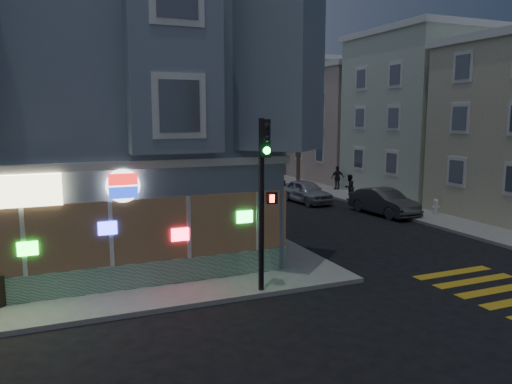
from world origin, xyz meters
TOP-DOWN VIEW (x-y plane):
  - ground at (0.00, 0.00)m, footprint 120.00×120.00m
  - sidewalk_ne at (23.00, 23.00)m, footprint 24.00×42.00m
  - corner_building at (-6.00, 10.98)m, footprint 14.60×14.60m
  - row_house_b at (19.50, 16.00)m, footprint 12.00×8.60m
  - row_house_c at (19.50, 25.00)m, footprint 12.00×8.60m
  - row_house_d at (19.50, 34.00)m, footprint 12.00×8.60m
  - utility_pole at (12.00, 24.00)m, footprint 2.20×0.30m
  - street_tree_near at (12.20, 30.00)m, footprint 3.00×3.00m
  - street_tree_far at (12.20, 38.00)m, footprint 3.00×3.00m
  - pedestrian_a at (11.30, 15.59)m, footprint 0.94×0.83m
  - pedestrian_b at (13.00, 19.73)m, footprint 1.03×0.48m
  - parked_car_a at (8.60, 16.40)m, footprint 2.12×4.37m
  - parked_car_b at (10.70, 11.20)m, footprint 1.91×4.56m
  - parked_car_c at (8.60, 23.33)m, footprint 2.16×5.16m
  - parked_car_d at (9.39, 28.53)m, footprint 2.38×4.99m
  - traffic_signal at (-0.55, 2.17)m, footprint 0.67×0.59m
  - fire_hydrant at (13.00, 9.69)m, footprint 0.48×0.28m

SIDE VIEW (x-z plane):
  - ground at x=0.00m, z-range 0.00..0.00m
  - sidewalk_ne at x=23.00m, z-range 0.00..0.15m
  - fire_hydrant at x=13.00m, z-range 0.17..1.01m
  - parked_car_d at x=9.39m, z-range 0.00..1.37m
  - parked_car_a at x=8.60m, z-range 0.00..1.44m
  - parked_car_b at x=10.70m, z-range 0.00..1.46m
  - parked_car_c at x=8.60m, z-range 0.00..1.49m
  - pedestrian_a at x=11.30m, z-range 0.15..1.77m
  - pedestrian_b at x=13.00m, z-range 0.15..1.86m
  - traffic_signal at x=-0.55m, z-range 1.07..6.32m
  - street_tree_near at x=12.20m, z-range 1.29..6.59m
  - street_tree_far at x=12.20m, z-range 1.29..6.59m
  - row_house_c at x=19.50m, z-range 0.15..9.15m
  - utility_pole at x=12.00m, z-range 0.30..9.30m
  - row_house_b at x=19.50m, z-range 0.15..10.65m
  - row_house_d at x=19.50m, z-range 0.15..10.65m
  - corner_building at x=-6.00m, z-range 0.12..11.52m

